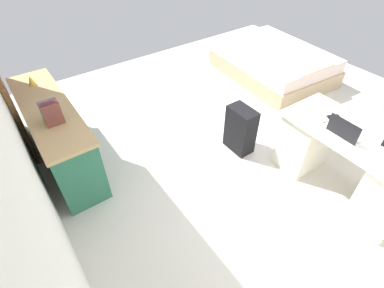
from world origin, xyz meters
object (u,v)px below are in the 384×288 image
object	(u,v)px
cell_phone_by_mouse	(334,117)
figurine_small	(31,80)
bed	(273,63)
suitcase_black	(240,130)
computer_mouse	(324,120)
credenza	(57,134)
laptop	(345,132)
desk	(346,162)
office_chair	(382,124)

from	to	relation	value
cell_phone_by_mouse	figurine_small	bearing A→B (deg)	69.60
bed	suitcase_black	world-z (taller)	suitcase_black
suitcase_black	computer_mouse	bearing A→B (deg)	-153.56
computer_mouse	cell_phone_by_mouse	distance (m)	0.14
cell_phone_by_mouse	figurine_small	distance (m)	3.41
credenza	bed	bearing A→B (deg)	-89.90
credenza	cell_phone_by_mouse	size ratio (longest dim) A/B	13.24
laptop	desk	bearing A→B (deg)	-126.96
office_chair	bed	distance (m)	2.15
desk	cell_phone_by_mouse	distance (m)	0.49
suitcase_black	figurine_small	xyz separation A→B (m)	(1.64, 1.88, 0.55)
computer_mouse	cell_phone_by_mouse	size ratio (longest dim) A/B	0.74
office_chair	figurine_small	bearing A→B (deg)	50.62
computer_mouse	figurine_small	xyz separation A→B (m)	(2.41, 2.25, 0.09)
desk	suitcase_black	distance (m)	1.20
office_chair	figurine_small	distance (m)	4.19
credenza	bed	world-z (taller)	credenza
office_chair	credenza	distance (m)	3.84
desk	cell_phone_by_mouse	world-z (taller)	cell_phone_by_mouse
figurine_small	bed	bearing A→B (deg)	-98.51
office_chair	cell_phone_by_mouse	xyz separation A→B (m)	(0.21, 0.83, 0.33)
office_chair	laptop	xyz separation A→B (m)	(-0.02, 1.02, 0.37)
suitcase_black	bed	bearing A→B (deg)	-58.36
figurine_small	laptop	bearing A→B (deg)	-140.40
credenza	cell_phone_by_mouse	bearing A→B (deg)	-128.12
desk	suitcase_black	bearing A→B (deg)	21.74
office_chair	bed	size ratio (longest dim) A/B	0.47
figurine_small	desk	bearing A→B (deg)	-139.86
suitcase_black	computer_mouse	world-z (taller)	computer_mouse
office_chair	computer_mouse	size ratio (longest dim) A/B	9.40
office_chair	suitcase_black	bearing A→B (deg)	53.21
suitcase_black	desk	bearing A→B (deg)	-157.95
credenza	cell_phone_by_mouse	xyz separation A→B (m)	(-1.87, -2.39, 0.35)
suitcase_black	laptop	size ratio (longest dim) A/B	1.89
laptop	bed	bearing A→B (deg)	-34.63
credenza	cell_phone_by_mouse	world-z (taller)	credenza
computer_mouse	bed	bearing A→B (deg)	-35.64
credenza	suitcase_black	size ratio (longest dim) A/B	3.01
figurine_small	credenza	bearing A→B (deg)	-179.84
suitcase_black	cell_phone_by_mouse	world-z (taller)	cell_phone_by_mouse
laptop	cell_phone_by_mouse	bearing A→B (deg)	-38.30
suitcase_black	laptop	xyz separation A→B (m)	(-1.03, -0.33, 0.49)
cell_phone_by_mouse	office_chair	bearing A→B (deg)	-79.43
credenza	computer_mouse	bearing A→B (deg)	-129.43
laptop	cell_phone_by_mouse	distance (m)	0.30
bed	laptop	bearing A→B (deg)	145.37
suitcase_black	laptop	distance (m)	1.19
office_chair	suitcase_black	xyz separation A→B (m)	(1.01, 1.35, -0.12)
bed	computer_mouse	distance (m)	2.39
credenza	figurine_small	size ratio (longest dim) A/B	16.36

